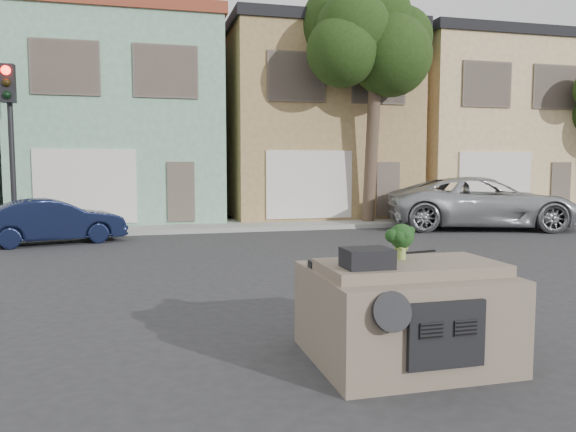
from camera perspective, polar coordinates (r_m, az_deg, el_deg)
name	(u,v)px	position (r m, az deg, el deg)	size (l,w,h in m)	color
ground_plane	(320,297)	(9.28, 3.28, -8.24)	(120.00, 120.00, 0.00)	#303033
sidewalk	(227,225)	(19.40, -6.21, -0.94)	(40.00, 3.00, 0.15)	gray
townhouse_mint	(122,123)	(23.15, -16.49, 9.05)	(7.20, 8.20, 7.55)	#7CAB8D
townhouse_tan	(306,126)	(24.11, 1.86, 9.10)	(7.20, 8.20, 7.55)	#A08151
townhouse_beige	(463,129)	(27.18, 17.39, 8.43)	(7.20, 8.20, 7.55)	tan
navy_sedan	(54,243)	(16.68, -22.68, -2.59)	(1.30, 3.74, 1.23)	black
silver_pickup	(482,228)	(20.09, 19.08, -1.20)	(2.89, 6.28, 1.74)	#A5A8AC
traffic_signal	(11,151)	(18.47, -26.31, 5.93)	(0.40, 0.40, 5.10)	black
tree_near	(372,104)	(20.06, 8.52, 11.18)	(4.40, 4.00, 8.50)	#1E3410
car_dashboard	(403,310)	(6.43, 11.59, -9.30)	(2.00, 1.80, 1.12)	#6F6150
instrument_hump	(367,258)	(5.75, 8.03, -4.26)	(0.48, 0.38, 0.20)	black
wiper_arm	(411,253)	(6.78, 12.40, -3.64)	(0.70, 0.03, 0.02)	black
broccoli	(401,241)	(6.33, 11.45, -2.50)	(0.33, 0.33, 0.40)	black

